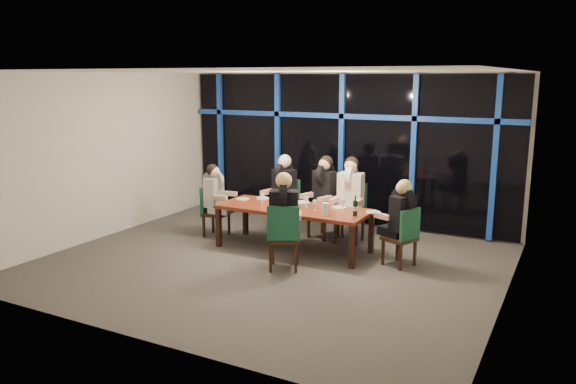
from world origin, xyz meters
The scene contains 29 objects.
room centered at (0.00, 0.00, 2.02)m, with size 7.04×7.00×3.02m.
window_wall centered at (0.01, 2.93, 1.55)m, with size 6.86×0.43×2.94m.
dining_table centered at (0.00, 0.80, 0.68)m, with size 2.60×1.00×0.75m.
chair_far_left centered at (-0.67, 1.78, 0.57)m, with size 0.56×0.56×1.02m.
chair_far_mid centered at (0.16, 1.82, 0.58)m, with size 0.60×0.60×1.04m.
chair_far_right centered at (0.67, 1.76, 0.59)m, with size 0.52×0.52×1.05m.
chair_end_left centered at (-1.74, 0.88, 0.52)m, with size 0.47×0.47×0.92m.
chair_end_right centered at (1.92, 0.82, 0.53)m, with size 0.57×0.57×0.94m.
chair_near_mid centered at (0.35, -0.20, 0.58)m, with size 0.64×0.64×1.04m.
diner_far_left centered at (-0.69, 1.70, 0.97)m, with size 0.57×0.68×0.99m.
diner_far_mid centered at (0.14, 1.74, 0.99)m, with size 0.60×0.70×1.01m.
diner_far_right centered at (0.67, 1.68, 1.00)m, with size 0.54×0.67×1.02m.
diner_end_left centered at (-1.66, 0.89, 0.88)m, with size 0.60×0.48×0.90m.
diner_end_right centered at (1.84, 0.85, 0.90)m, with size 0.65×0.59×0.92m.
diner_near_mid centered at (0.31, -0.12, 0.99)m, with size 0.65×0.71×1.01m.
plate_far_left centered at (-0.81, 1.15, 0.76)m, with size 0.24×0.24×0.01m, color white.
plate_far_mid centered at (-0.02, 1.20, 0.76)m, with size 0.24×0.24×0.01m, color white.
plate_far_right centered at (0.71, 1.11, 0.76)m, with size 0.24×0.24×0.01m, color white.
plate_end_left centered at (-1.10, 0.94, 0.76)m, with size 0.24×0.24×0.01m, color white.
plate_end_right centered at (1.28, 1.07, 0.76)m, with size 0.24×0.24×0.01m, color white.
plate_near_mid centered at (0.08, 0.39, 0.76)m, with size 0.24×0.24×0.01m, color white.
wine_bottle centered at (1.14, 0.72, 0.88)m, with size 0.08×0.08×0.34m.
water_pitcher centered at (0.71, 0.54, 0.85)m, with size 0.13×0.11×0.20m.
tea_light centered at (-0.18, 0.61, 0.76)m, with size 0.05×0.05×0.03m, color #FFA24C.
wine_glass_a centered at (-0.24, 0.78, 0.86)m, with size 0.06×0.06×0.16m.
wine_glass_b centered at (0.16, 0.96, 0.87)m, with size 0.07×0.07×0.17m.
wine_glass_c centered at (0.42, 0.75, 0.88)m, with size 0.07×0.07×0.18m.
wine_glass_d centered at (-0.64, 0.85, 0.88)m, with size 0.07×0.07×0.17m.
wine_glass_e centered at (0.81, 1.02, 0.88)m, with size 0.07×0.07×0.18m.
Camera 1 is at (4.23, -7.43, 2.92)m, focal length 35.00 mm.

